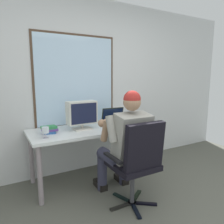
# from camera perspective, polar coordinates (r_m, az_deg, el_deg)

# --- Properties ---
(wall_rear) EXTENTS (5.57, 0.08, 2.55)m
(wall_rear) POSITION_cam_1_polar(r_m,az_deg,el_deg) (3.26, -5.89, 6.99)
(wall_rear) COLOR silver
(wall_rear) RESTS_ON ground
(desk) EXTENTS (1.65, 0.71, 0.73)m
(desk) POSITION_cam_1_polar(r_m,az_deg,el_deg) (2.92, -5.45, -5.89)
(desk) COLOR gray
(desk) RESTS_ON ground
(office_chair) EXTENTS (0.56, 0.54, 0.98)m
(office_chair) POSITION_cam_1_polar(r_m,az_deg,el_deg) (2.29, 7.04, -12.43)
(office_chair) COLOR black
(office_chair) RESTS_ON ground
(person_seated) EXTENTS (0.53, 0.74, 1.28)m
(person_seated) POSITION_cam_1_polar(r_m,az_deg,el_deg) (2.44, 3.67, -8.26)
(person_seated) COLOR #303145
(person_seated) RESTS_ON ground
(crt_monitor) EXTENTS (0.40, 0.19, 0.38)m
(crt_monitor) POSITION_cam_1_polar(r_m,az_deg,el_deg) (2.80, -8.16, -0.33)
(crt_monitor) COLOR beige
(crt_monitor) RESTS_ON desk
(laptop) EXTENTS (0.35, 0.32, 0.24)m
(laptop) POSITION_cam_1_polar(r_m,az_deg,el_deg) (3.08, 0.80, -2.26)
(laptop) COLOR black
(laptop) RESTS_ON desk
(wine_glass) EXTENTS (0.08, 0.08, 0.13)m
(wine_glass) POSITION_cam_1_polar(r_m,az_deg,el_deg) (2.51, -17.55, -4.84)
(wine_glass) COLOR silver
(wine_glass) RESTS_ON desk
(book_stack) EXTENTS (0.20, 0.16, 0.09)m
(book_stack) POSITION_cam_1_polar(r_m,az_deg,el_deg) (2.73, -16.51, -4.56)
(book_stack) COLOR #28559A
(book_stack) RESTS_ON desk
(coffee_mug) EXTENTS (0.09, 0.09, 0.09)m
(coffee_mug) POSITION_cam_1_polar(r_m,az_deg,el_deg) (3.05, 7.01, -2.76)
(coffee_mug) COLOR black
(coffee_mug) RESTS_ON desk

